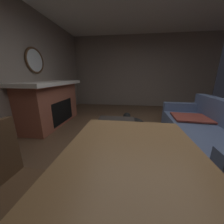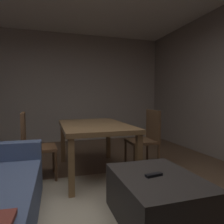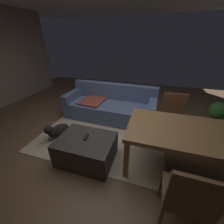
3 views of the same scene
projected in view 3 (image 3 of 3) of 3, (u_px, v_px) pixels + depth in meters
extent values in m
plane|color=brown|center=(109.00, 140.00, 2.87)|extent=(8.87, 8.87, 0.00)
cube|color=tan|center=(103.00, 134.00, 3.07)|extent=(2.60, 2.00, 0.01)
cube|color=#4C5B7F|center=(110.00, 111.00, 3.62)|extent=(2.31, 0.98, 0.42)
cube|color=#4C5B7F|center=(114.00, 91.00, 3.72)|extent=(2.28, 0.28, 0.42)
cube|color=#4C5B7F|center=(152.00, 105.00, 3.17)|extent=(0.21, 0.91, 0.20)
cube|color=#4C5B7F|center=(74.00, 95.00, 3.78)|extent=(0.21, 0.91, 0.20)
cube|color=brown|center=(94.00, 100.00, 3.64)|extent=(0.61, 0.81, 0.03)
cube|color=#2D2826|center=(87.00, 149.00, 2.34)|extent=(0.92, 0.69, 0.44)
cube|color=black|center=(86.00, 137.00, 2.26)|extent=(0.07, 0.17, 0.02)
cube|color=brown|center=(181.00, 131.00, 1.97)|extent=(1.50, 0.95, 0.06)
cube|color=brown|center=(135.00, 128.00, 2.67)|extent=(0.07, 0.07, 0.68)
cube|color=brown|center=(217.00, 142.00, 2.31)|extent=(0.07, 0.07, 0.68)
cube|color=brown|center=(126.00, 160.00, 1.97)|extent=(0.07, 0.07, 0.68)
cube|color=brown|center=(173.00, 121.00, 2.75)|extent=(0.46, 0.46, 0.04)
cube|color=brown|center=(174.00, 105.00, 2.80)|extent=(0.44, 0.06, 0.48)
cylinder|color=brown|center=(183.00, 137.00, 2.64)|extent=(0.04, 0.04, 0.41)
cylinder|color=brown|center=(161.00, 134.00, 2.73)|extent=(0.04, 0.04, 0.41)
cylinder|color=brown|center=(179.00, 126.00, 2.98)|extent=(0.04, 0.04, 0.41)
cylinder|color=brown|center=(160.00, 123.00, 3.07)|extent=(0.04, 0.04, 0.41)
cube|color=#513823|center=(184.00, 194.00, 1.44)|extent=(0.45, 0.45, 0.04)
cube|color=#513823|center=(195.00, 198.00, 1.15)|extent=(0.44, 0.05, 0.48)
cylinder|color=#513823|center=(161.00, 185.00, 1.77)|extent=(0.04, 0.04, 0.41)
cylinder|color=#513823|center=(196.00, 195.00, 1.66)|extent=(0.04, 0.04, 0.41)
cylinder|color=#513823|center=(160.00, 219.00, 1.44)|extent=(0.04, 0.04, 0.41)
cylinder|color=#474C51|center=(215.00, 119.00, 3.52)|extent=(0.17, 0.17, 0.15)
ellipsoid|color=#387233|center=(218.00, 111.00, 3.41)|extent=(0.40, 0.40, 0.44)
ellipsoid|color=black|center=(59.00, 130.00, 2.91)|extent=(0.39, 0.51, 0.24)
sphere|color=black|center=(48.00, 130.00, 2.71)|extent=(0.18, 0.18, 0.18)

